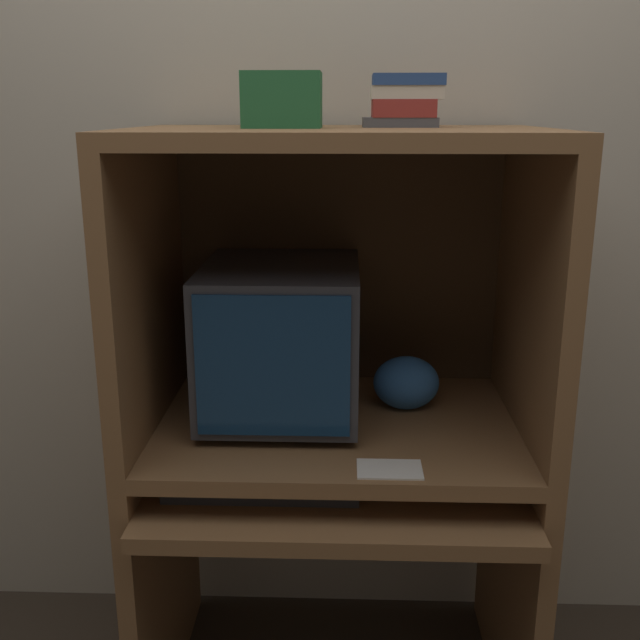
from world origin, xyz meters
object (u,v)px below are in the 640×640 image
object	(u,v)px
keyboard	(262,485)
storage_box	(283,100)
crt_monitor	(281,338)
book_stack	(404,102)
mouse	(391,490)
snack_bag	(406,383)

from	to	relation	value
keyboard	storage_box	size ratio (longest dim) A/B	2.58
crt_monitor	book_stack	bearing A→B (deg)	9.41
mouse	storage_box	bearing A→B (deg)	141.45
mouse	storage_box	distance (m)	0.87
storage_box	mouse	bearing A→B (deg)	-38.55
crt_monitor	keyboard	bearing A→B (deg)	-97.32
snack_bag	mouse	bearing A→B (deg)	-100.34
crt_monitor	storage_box	bearing A→B (deg)	-69.31
keyboard	book_stack	size ratio (longest dim) A/B	2.40
snack_bag	book_stack	world-z (taller)	book_stack
keyboard	snack_bag	bearing A→B (deg)	37.46
keyboard	storage_box	xyz separation A→B (m)	(0.04, 0.17, 0.82)
keyboard	mouse	bearing A→B (deg)	-3.64
crt_monitor	book_stack	distance (m)	0.61
keyboard	mouse	world-z (taller)	mouse
book_stack	storage_box	xyz separation A→B (m)	(-0.27, -0.08, 0.00)
mouse	snack_bag	size ratio (longest dim) A/B	0.43
snack_bag	book_stack	xyz separation A→B (m)	(-0.03, 0.00, 0.67)
book_stack	keyboard	bearing A→B (deg)	-139.93
book_stack	storage_box	size ratio (longest dim) A/B	1.07
keyboard	snack_bag	size ratio (longest dim) A/B	2.62
crt_monitor	keyboard	xyz separation A→B (m)	(-0.03, -0.21, -0.28)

